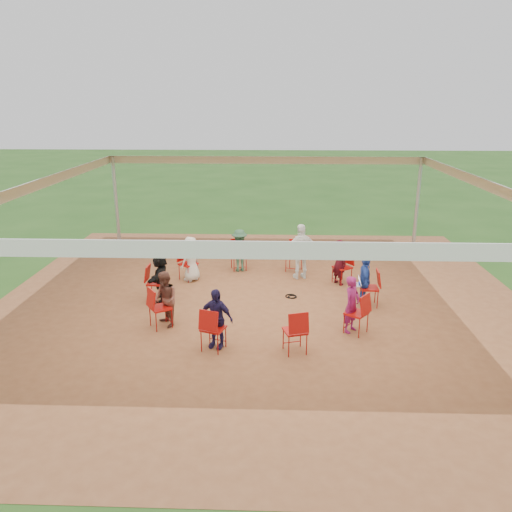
{
  "coord_description": "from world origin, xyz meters",
  "views": [
    {
      "loc": [
        0.27,
        -11.31,
        4.72
      ],
      "look_at": [
        -0.14,
        0.3,
        1.1
      ],
      "focal_mm": 35.0,
      "sensor_mm": 36.0,
      "label": 1
    }
  ],
  "objects_px": {
    "chair_9": "(356,313)",
    "person_seated_2": "(240,250)",
    "chair_5": "(156,283)",
    "chair_0": "(369,288)",
    "chair_2": "(294,256)",
    "person_seated_3": "(191,259)",
    "chair_1": "(342,267)",
    "person_seated_1": "(339,262)",
    "laptop": "(358,282)",
    "chair_4": "(188,264)",
    "chair_8": "(295,331)",
    "person_seated_4": "(161,276)",
    "person_seated_7": "(352,304)",
    "chair_7": "(213,329)",
    "cable_coil": "(291,296)",
    "chair_3": "(239,255)",
    "person_seated_6": "(216,318)",
    "person_seated_0": "(365,281)",
    "person_seated_5": "(165,299)",
    "chair_6": "(160,308)",
    "standing_person": "(301,252)"
  },
  "relations": [
    {
      "from": "chair_9",
      "to": "person_seated_2",
      "type": "xyz_separation_m",
      "value": [
        -2.73,
        3.96,
        0.17
      ]
    },
    {
      "from": "chair_5",
      "to": "chair_9",
      "type": "bearing_deg",
      "value": 72.0
    },
    {
      "from": "chair_0",
      "to": "chair_2",
      "type": "bearing_deg",
      "value": 36.0
    },
    {
      "from": "person_seated_3",
      "to": "chair_1",
      "type": "bearing_deg",
      "value": 126.99
    },
    {
      "from": "person_seated_1",
      "to": "person_seated_2",
      "type": "height_order",
      "value": "same"
    },
    {
      "from": "chair_1",
      "to": "laptop",
      "type": "height_order",
      "value": "chair_1"
    },
    {
      "from": "chair_4",
      "to": "laptop",
      "type": "xyz_separation_m",
      "value": [
        4.35,
        -1.67,
        0.14
      ]
    },
    {
      "from": "chair_8",
      "to": "chair_1",
      "type": "bearing_deg",
      "value": 54.0
    },
    {
      "from": "chair_9",
      "to": "laptop",
      "type": "xyz_separation_m",
      "value": [
        0.26,
        1.51,
        0.14
      ]
    },
    {
      "from": "person_seated_4",
      "to": "person_seated_7",
      "type": "height_order",
      "value": "same"
    },
    {
      "from": "chair_0",
      "to": "person_seated_4",
      "type": "distance_m",
      "value": 5.06
    },
    {
      "from": "chair_2",
      "to": "chair_7",
      "type": "distance_m",
      "value": 5.18
    },
    {
      "from": "chair_7",
      "to": "cable_coil",
      "type": "relative_size",
      "value": 2.79
    },
    {
      "from": "chair_7",
      "to": "chair_1",
      "type": "bearing_deg",
      "value": 72.0
    },
    {
      "from": "chair_3",
      "to": "chair_9",
      "type": "height_order",
      "value": "same"
    },
    {
      "from": "person_seated_3",
      "to": "person_seated_6",
      "type": "height_order",
      "value": "same"
    },
    {
      "from": "person_seated_6",
      "to": "laptop",
      "type": "bearing_deg",
      "value": 55.43
    },
    {
      "from": "chair_0",
      "to": "person_seated_3",
      "type": "relative_size",
      "value": 0.73
    },
    {
      "from": "person_seated_2",
      "to": "person_seated_6",
      "type": "xyz_separation_m",
      "value": [
        -0.15,
        -4.69,
        0.0
      ]
    },
    {
      "from": "chair_5",
      "to": "chair_8",
      "type": "height_order",
      "value": "same"
    },
    {
      "from": "person_seated_1",
      "to": "laptop",
      "type": "xyz_separation_m",
      "value": [
        0.26,
        -1.46,
        -0.04
      ]
    },
    {
      "from": "chair_8",
      "to": "person_seated_0",
      "type": "distance_m",
      "value": 2.98
    },
    {
      "from": "chair_3",
      "to": "person_seated_5",
      "type": "xyz_separation_m",
      "value": [
        -1.33,
        -3.87,
        0.17
      ]
    },
    {
      "from": "chair_0",
      "to": "person_seated_2",
      "type": "relative_size",
      "value": 0.73
    },
    {
      "from": "chair_5",
      "to": "chair_6",
      "type": "relative_size",
      "value": 1.0
    },
    {
      "from": "chair_9",
      "to": "chair_3",
      "type": "bearing_deg",
      "value": 72.0
    },
    {
      "from": "person_seated_4",
      "to": "person_seated_5",
      "type": "distance_m",
      "value": 1.53
    },
    {
      "from": "chair_7",
      "to": "person_seated_1",
      "type": "distance_m",
      "value": 4.81
    },
    {
      "from": "chair_2",
      "to": "chair_8",
      "type": "distance_m",
      "value": 4.92
    },
    {
      "from": "chair_9",
      "to": "chair_8",
      "type": "bearing_deg",
      "value": 162.0
    },
    {
      "from": "chair_1",
      "to": "laptop",
      "type": "bearing_deg",
      "value": 151.87
    },
    {
      "from": "person_seated_6",
      "to": "laptop",
      "type": "xyz_separation_m",
      "value": [
        3.14,
        2.25,
        -0.04
      ]
    },
    {
      "from": "laptop",
      "to": "chair_2",
      "type": "bearing_deg",
      "value": 31.43
    },
    {
      "from": "chair_5",
      "to": "person_seated_0",
      "type": "height_order",
      "value": "person_seated_0"
    },
    {
      "from": "person_seated_3",
      "to": "chair_0",
      "type": "bearing_deg",
      "value": 108.44
    },
    {
      "from": "chair_7",
      "to": "cable_coil",
      "type": "height_order",
      "value": "chair_7"
    },
    {
      "from": "chair_2",
      "to": "cable_coil",
      "type": "height_order",
      "value": "chair_2"
    },
    {
      "from": "person_seated_0",
      "to": "person_seated_2",
      "type": "xyz_separation_m",
      "value": [
        -3.15,
        2.45,
        0.0
      ]
    },
    {
      "from": "chair_7",
      "to": "laptop",
      "type": "relative_size",
      "value": 2.85
    },
    {
      "from": "chair_4",
      "to": "chair_9",
      "type": "height_order",
      "value": "same"
    },
    {
      "from": "chair_3",
      "to": "person_seated_0",
      "type": "relative_size",
      "value": 0.73
    },
    {
      "from": "chair_3",
      "to": "standing_person",
      "type": "xyz_separation_m",
      "value": [
        1.77,
        -0.68,
        0.33
      ]
    },
    {
      "from": "chair_3",
      "to": "person_seated_6",
      "type": "bearing_deg",
      "value": 72.44
    },
    {
      "from": "chair_3",
      "to": "person_seated_6",
      "type": "xyz_separation_m",
      "value": [
        -0.12,
        -4.81,
        0.17
      ]
    },
    {
      "from": "person_seated_3",
      "to": "chair_7",
      "type": "bearing_deg",
      "value": 53.01
    },
    {
      "from": "chair_0",
      "to": "cable_coil",
      "type": "distance_m",
      "value": 1.94
    },
    {
      "from": "chair_0",
      "to": "person_seated_7",
      "type": "height_order",
      "value": "person_seated_7"
    },
    {
      "from": "person_seated_6",
      "to": "chair_8",
      "type": "bearing_deg",
      "value": 13.82
    },
    {
      "from": "chair_6",
      "to": "person_seated_0",
      "type": "height_order",
      "value": "person_seated_0"
    },
    {
      "from": "chair_0",
      "to": "chair_9",
      "type": "relative_size",
      "value": 1.0
    }
  ]
}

